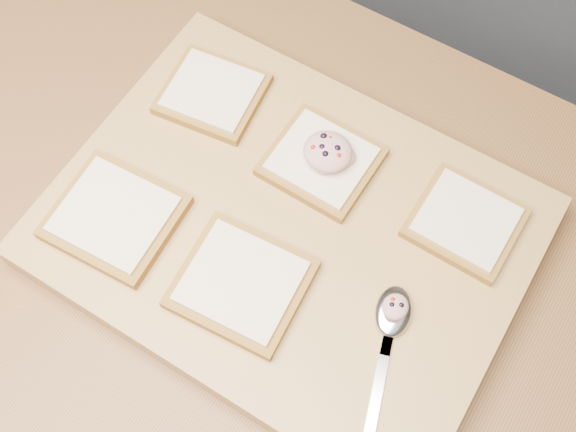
# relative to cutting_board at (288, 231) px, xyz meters

# --- Properties ---
(island_counter) EXTENTS (2.00, 0.80, 0.90)m
(island_counter) POSITION_rel_cutting_board_xyz_m (0.15, -0.06, -0.47)
(island_counter) COLOR slate
(island_counter) RESTS_ON ground
(cutting_board) EXTENTS (0.51, 0.38, 0.04)m
(cutting_board) POSITION_rel_cutting_board_xyz_m (0.00, 0.00, 0.00)
(cutting_board) COLOR tan
(cutting_board) RESTS_ON island_counter
(bread_far_left) EXTENTS (0.12, 0.12, 0.02)m
(bread_far_left) POSITION_rel_cutting_board_xyz_m (-0.16, 0.10, 0.03)
(bread_far_left) COLOR olive
(bread_far_left) RESTS_ON cutting_board
(bread_far_center) EXTENTS (0.12, 0.11, 0.02)m
(bread_far_center) POSITION_rel_cutting_board_xyz_m (-0.01, 0.08, 0.03)
(bread_far_center) COLOR olive
(bread_far_center) RESTS_ON cutting_board
(bread_far_right) EXTENTS (0.11, 0.10, 0.02)m
(bread_far_right) POSITION_rel_cutting_board_xyz_m (0.16, 0.10, 0.03)
(bread_far_right) COLOR olive
(bread_far_right) RESTS_ON cutting_board
(bread_near_left) EXTENTS (0.14, 0.13, 0.02)m
(bread_near_left) POSITION_rel_cutting_board_xyz_m (-0.16, -0.09, 0.03)
(bread_near_left) COLOR olive
(bread_near_left) RESTS_ON cutting_board
(bread_near_center) EXTENTS (0.14, 0.13, 0.02)m
(bread_near_center) POSITION_rel_cutting_board_xyz_m (-0.00, -0.09, 0.03)
(bread_near_center) COLOR olive
(bread_near_center) RESTS_ON cutting_board
(tuna_salad_dollop) EXTENTS (0.06, 0.05, 0.03)m
(tuna_salad_dollop) POSITION_rel_cutting_board_xyz_m (-0.00, 0.09, 0.05)
(tuna_salad_dollop) COLOR tan
(tuna_salad_dollop) RESTS_ON bread_far_center
(spoon) EXTENTS (0.08, 0.19, 0.01)m
(spoon) POSITION_rel_cutting_board_xyz_m (0.15, -0.04, 0.03)
(spoon) COLOR silver
(spoon) RESTS_ON cutting_board
(spoon_salad) EXTENTS (0.03, 0.03, 0.02)m
(spoon_salad) POSITION_rel_cutting_board_xyz_m (0.15, -0.03, 0.04)
(spoon_salad) COLOR tan
(spoon_salad) RESTS_ON spoon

